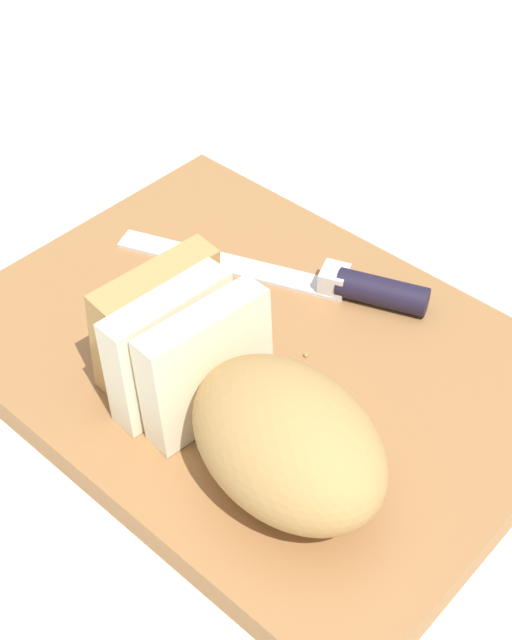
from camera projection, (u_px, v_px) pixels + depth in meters
The scene contains 6 objects.
ground_plane at pixel (256, 371), 0.66m from camera, with size 3.00×3.00×0.00m, color silver.
cutting_board at pixel (256, 361), 0.65m from camera, with size 0.42×0.31×0.02m, color #9E6B3D.
bread_loaf at pixel (248, 407), 0.55m from camera, with size 0.23×0.12×0.09m.
bread_knife at pixel (341, 284), 0.68m from camera, with size 0.24×0.11×0.02m.
crumb_near_knife at pixel (224, 320), 0.67m from camera, with size 0.00×0.00×0.00m, color tan.
crumb_near_loaf at pixel (306, 355), 0.64m from camera, with size 0.00×0.00×0.00m, color tan.
Camera 1 is at (-0.31, 0.33, 0.48)m, focal length 50.22 mm.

